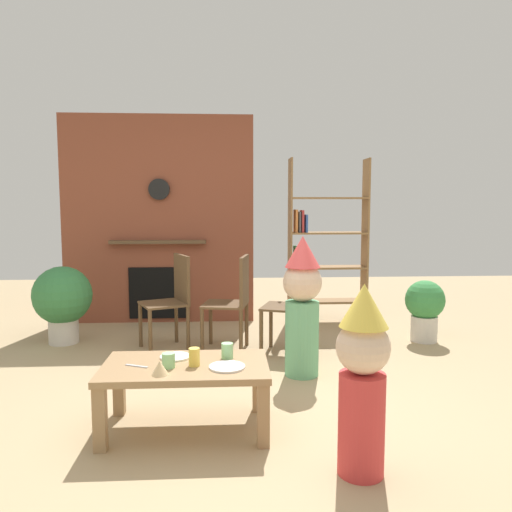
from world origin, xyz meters
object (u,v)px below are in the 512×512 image
child_in_pink (302,302)px  potted_plant_short (62,299)px  bookshelf (322,247)px  paper_cup_near_right (227,351)px  dining_chair_middle (235,297)px  paper_cup_center (168,360)px  child_with_cone_hat (362,375)px  potted_plant_tall (425,306)px  dining_chair_right (295,300)px  dining_chair_left (173,296)px  paper_plate_front (227,367)px  coffee_table (186,375)px  paper_cup_near_left (194,357)px  birthday_cake_slice (160,368)px  paper_plate_rear (175,357)px

child_in_pink → potted_plant_short: bearing=-73.2°
bookshelf → child_in_pink: size_ratio=1.68×
paper_cup_near_right → dining_chair_middle: size_ratio=0.11×
paper_cup_center → child_with_cone_hat: 1.15m
potted_plant_tall → child_in_pink: bearing=-146.3°
bookshelf → dining_chair_right: size_ratio=2.11×
bookshelf → dining_chair_left: bookshelf is taller
paper_plate_front → potted_plant_short: bearing=127.9°
coffee_table → child_in_pink: size_ratio=0.89×
child_with_cone_hat → potted_plant_tall: bearing=-87.4°
coffee_table → paper_cup_near_left: 0.14m
potted_plant_tall → birthday_cake_slice: bearing=-139.2°
bookshelf → paper_cup_near_right: (-1.10, -2.63, -0.43)m
child_with_cone_hat → paper_cup_near_right: bearing=-13.2°
bookshelf → paper_cup_near_left: size_ratio=17.53×
paper_plate_rear → potted_plant_short: (-1.30, 1.87, 0.03)m
paper_plate_front → dining_chair_middle: size_ratio=0.24×
paper_plate_front → child_in_pink: (0.60, 1.02, 0.18)m
dining_chair_middle → potted_plant_tall: (1.92, 0.21, -0.15)m
child_with_cone_hat → dining_chair_left: child_with_cone_hat is taller
paper_plate_rear → potted_plant_tall: 2.89m
child_in_pink → dining_chair_middle: bearing=-101.2°
paper_cup_near_right → dining_chair_middle: bearing=87.4°
paper_cup_near_left → paper_plate_rear: 0.22m
birthday_cake_slice → dining_chair_left: dining_chair_left is taller
paper_cup_near_right → paper_cup_center: (-0.35, -0.16, -0.00)m
child_in_pink → coffee_table: bearing=0.0°
potted_plant_tall → potted_plant_short: 3.62m
birthday_cake_slice → dining_chair_middle: bearing=76.2°
coffee_table → potted_plant_short: 2.44m
coffee_table → paper_cup_near_right: 0.30m
coffee_table → birthday_cake_slice: 0.25m
dining_chair_middle → potted_plant_short: bearing=-1.1°
paper_cup_near_left → paper_plate_front: paper_cup_near_left is taller
paper_cup_near_left → paper_cup_center: size_ratio=1.24×
child_with_cone_hat → potted_plant_short: child_with_cone_hat is taller
dining_chair_left → potted_plant_tall: size_ratio=1.45×
coffee_table → birthday_cake_slice: (-0.13, -0.19, 0.11)m
paper_cup_near_left → paper_cup_center: (-0.15, -0.02, -0.01)m
paper_cup_near_right → potted_plant_short: size_ratio=0.13×
bookshelf → potted_plant_tall: size_ratio=3.06×
paper_cup_center → potted_plant_short: size_ratio=0.11×
paper_plate_rear → potted_plant_tall: potted_plant_tall is taller
coffee_table → paper_cup_near_right: paper_cup_near_right is taller
bookshelf → dining_chair_right: bookshelf is taller
paper_plate_front → paper_cup_near_left: bearing=166.6°
paper_cup_near_right → paper_plate_front: bearing=-90.5°
paper_plate_rear → potted_plant_short: size_ratio=0.25×
child_in_pink → potted_plant_short: (-2.23, 1.07, -0.15)m
paper_cup_center → coffee_table: bearing=32.6°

